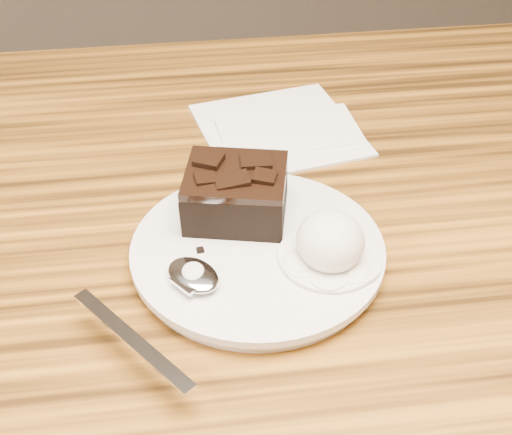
{
  "coord_description": "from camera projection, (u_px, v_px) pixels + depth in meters",
  "views": [
    {
      "loc": [
        0.05,
        -0.48,
        1.16
      ],
      "look_at": [
        0.11,
        -0.03,
        0.79
      ],
      "focal_mm": 49.41,
      "sensor_mm": 36.0,
      "label": 1
    }
  ],
  "objects": [
    {
      "name": "crumb_b",
      "position": [
        292.0,
        256.0,
        0.58
      ],
      "size": [
        0.01,
        0.01,
        0.0
      ],
      "primitive_type": "cube",
      "rotation": [
        0.0,
        0.0,
        0.44
      ],
      "color": "black",
      "rests_on": "plate"
    },
    {
      "name": "spoon",
      "position": [
        193.0,
        277.0,
        0.55
      ],
      "size": [
        0.14,
        0.17,
        0.01
      ],
      "primitive_type": null,
      "rotation": [
        0.0,
        0.0,
        0.66
      ],
      "color": "silver",
      "rests_on": "plate"
    },
    {
      "name": "ice_cream_scoop",
      "position": [
        330.0,
        241.0,
        0.57
      ],
      "size": [
        0.06,
        0.06,
        0.05
      ],
      "primitive_type": "ellipsoid",
      "color": "white",
      "rests_on": "plate"
    },
    {
      "name": "melt_puddle",
      "position": [
        329.0,
        257.0,
        0.58
      ],
      "size": [
        0.08,
        0.08,
        0.0
      ],
      "primitive_type": "cylinder",
      "color": "silver",
      "rests_on": "plate"
    },
    {
      "name": "napkin",
      "position": [
        279.0,
        129.0,
        0.76
      ],
      "size": [
        0.19,
        0.19,
        0.01
      ],
      "primitive_type": "cube",
      "rotation": [
        0.0,
        0.0,
        0.19
      ],
      "color": "white",
      "rests_on": "dining_table"
    },
    {
      "name": "brownie",
      "position": [
        236.0,
        196.0,
        0.61
      ],
      "size": [
        0.1,
        0.09,
        0.04
      ],
      "primitive_type": "cube",
      "rotation": [
        0.0,
        0.0,
        -0.23
      ],
      "color": "black",
      "rests_on": "plate"
    },
    {
      "name": "crumb_a",
      "position": [
        200.0,
        250.0,
        0.58
      ],
      "size": [
        0.01,
        0.01,
        0.0
      ],
      "primitive_type": "cube",
      "rotation": [
        0.0,
        0.0,
        0.18
      ],
      "color": "black",
      "rests_on": "plate"
    },
    {
      "name": "crumb_c",
      "position": [
        183.0,
        268.0,
        0.57
      ],
      "size": [
        0.01,
        0.01,
        0.0
      ],
      "primitive_type": "cube",
      "rotation": [
        0.0,
        0.0,
        0.44
      ],
      "color": "black",
      "rests_on": "plate"
    },
    {
      "name": "plate",
      "position": [
        258.0,
        254.0,
        0.6
      ],
      "size": [
        0.21,
        0.21,
        0.02
      ],
      "primitive_type": "cylinder",
      "color": "silver",
      "rests_on": "dining_table"
    }
  ]
}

